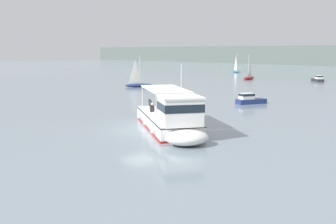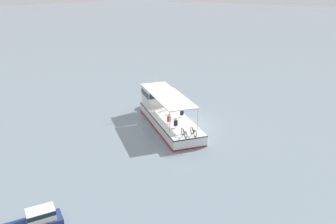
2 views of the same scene
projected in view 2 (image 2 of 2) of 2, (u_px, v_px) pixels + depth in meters
The scene contains 3 objects.
ground_plane at pixel (190, 123), 36.02m from camera, with size 400.00×400.00×0.00m, color gray.
ferry_main at pixel (165, 112), 36.08m from camera, with size 12.41×9.37×5.32m.
motorboat_outer_anchorage at pixel (35, 222), 20.29m from camera, with size 2.63×3.82×1.26m.
Camera 2 is at (-18.98, 27.47, 13.77)m, focal length 36.78 mm.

